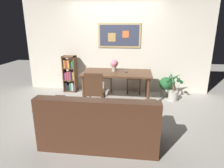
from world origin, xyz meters
name	(u,v)px	position (x,y,z in m)	size (l,w,h in m)	color
ground_plane	(109,108)	(0.00, 0.00, 0.00)	(12.00, 12.00, 0.00)	#B7B2A8
wall_back_with_painting	(116,45)	(0.00, 1.39, 1.30)	(5.20, 0.14, 2.60)	beige
dining_table	(117,76)	(0.13, 0.50, 0.66)	(1.67, 0.88, 0.75)	brown
dining_chair_far_left	(106,72)	(-0.25, 1.31, 0.54)	(0.40, 0.41, 0.91)	brown
dining_chair_far_right	(134,73)	(0.55, 1.29, 0.54)	(0.40, 0.41, 0.91)	brown
dining_chair_near_left	(95,90)	(-0.26, -0.28, 0.54)	(0.40, 0.41, 0.91)	brown
leather_couch	(100,125)	(0.05, -1.38, 0.31)	(1.80, 0.84, 0.84)	#472819
bookshelf	(70,75)	(-1.28, 1.11, 0.48)	(0.36, 0.28, 1.03)	brown
potted_ivy	(166,85)	(1.41, 1.09, 0.27)	(0.35, 0.35, 0.52)	#B2ADA3
potted_palm	(174,89)	(1.56, 0.71, 0.30)	(0.42, 0.44, 0.75)	#B2ADA3
flower_vase	(114,64)	(0.06, 0.56, 0.92)	(0.19, 0.19, 0.29)	tan
tv_remote	(126,71)	(0.36, 0.55, 0.76)	(0.07, 0.16, 0.02)	black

